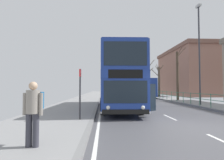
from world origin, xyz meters
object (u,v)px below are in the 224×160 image
(background_bus_far_lane, at_px, (143,87))
(street_lamp_far_side, at_px, (199,47))
(double_decker_bus_main, at_px, (119,80))
(bare_tree_far_02, at_px, (148,79))
(background_building_00, at_px, (197,72))
(bare_tree_far_01, at_px, (178,75))
(bare_tree_far_00, at_px, (159,81))
(pedestrian_with_backpack, at_px, (33,108))
(bus_stop_sign_near, at_px, (80,88))

(background_bus_far_lane, relative_size, street_lamp_far_side, 1.04)
(double_decker_bus_main, height_order, bare_tree_far_02, bare_tree_far_02)
(bare_tree_far_02, bearing_deg, double_decker_bus_main, -108.75)
(background_building_00, bearing_deg, double_decker_bus_main, -127.54)
(background_bus_far_lane, height_order, bare_tree_far_02, bare_tree_far_02)
(bare_tree_far_02, bearing_deg, bare_tree_far_01, -90.50)
(bare_tree_far_01, relative_size, background_building_00, 0.36)
(bare_tree_far_00, height_order, bare_tree_far_02, bare_tree_far_02)
(street_lamp_far_side, bearing_deg, pedestrian_with_backpack, -132.70)
(bare_tree_far_01, distance_m, background_building_00, 20.63)
(pedestrian_with_backpack, relative_size, background_building_00, 0.09)
(bare_tree_far_00, distance_m, bare_tree_far_01, 9.44)
(bare_tree_far_02, distance_m, background_building_00, 11.29)
(double_decker_bus_main, distance_m, bare_tree_far_01, 11.38)
(background_bus_far_lane, height_order, bare_tree_far_01, bare_tree_far_01)
(double_decker_bus_main, height_order, street_lamp_far_side, street_lamp_far_side)
(background_bus_far_lane, bearing_deg, street_lamp_far_side, -82.77)
(bare_tree_far_01, height_order, background_building_00, background_building_00)
(pedestrian_with_backpack, bearing_deg, background_bus_far_lane, 72.33)
(street_lamp_far_side, distance_m, background_building_00, 26.34)
(double_decker_bus_main, xyz_separation_m, bare_tree_far_00, (8.52, 17.39, 0.67))
(background_bus_far_lane, xyz_separation_m, pedestrian_with_backpack, (-8.60, -26.99, -0.58))
(bus_stop_sign_near, relative_size, bare_tree_far_00, 0.42)
(street_lamp_far_side, bearing_deg, double_decker_bus_main, -167.95)
(bare_tree_far_01, bearing_deg, bare_tree_far_02, 89.50)
(street_lamp_far_side, height_order, background_building_00, background_building_00)
(background_bus_far_lane, xyz_separation_m, street_lamp_far_side, (1.97, -15.54, 3.65))
(double_decker_bus_main, height_order, pedestrian_with_backpack, double_decker_bus_main)
(background_bus_far_lane, distance_m, pedestrian_with_backpack, 28.33)
(pedestrian_with_backpack, relative_size, street_lamp_far_side, 0.18)
(bare_tree_far_01, distance_m, bare_tree_far_02, 16.16)
(double_decker_bus_main, bearing_deg, bare_tree_far_01, 44.73)
(background_bus_far_lane, height_order, street_lamp_far_side, street_lamp_far_side)
(street_lamp_far_side, relative_size, bare_tree_far_02, 1.22)
(pedestrian_with_backpack, bearing_deg, bare_tree_far_00, 67.00)
(double_decker_bus_main, relative_size, bus_stop_sign_near, 4.56)
(pedestrian_with_backpack, distance_m, bus_stop_sign_near, 4.17)
(background_bus_far_lane, xyz_separation_m, bare_tree_far_01, (2.49, -9.17, 1.62))
(bus_stop_sign_near, relative_size, bare_tree_far_01, 0.37)
(background_building_00, bearing_deg, background_bus_far_lane, -149.81)
(bare_tree_far_00, bearing_deg, street_lamp_far_side, -93.59)
(background_bus_far_lane, bearing_deg, bare_tree_far_00, 4.76)
(street_lamp_far_side, height_order, bare_tree_far_00, street_lamp_far_side)
(bare_tree_far_01, bearing_deg, double_decker_bus_main, -135.27)
(background_bus_far_lane, relative_size, background_building_00, 0.52)
(bare_tree_far_00, bearing_deg, background_building_00, 35.68)
(street_lamp_far_side, distance_m, bare_tree_far_01, 6.70)
(background_bus_far_lane, distance_m, bare_tree_far_00, 3.21)
(pedestrian_with_backpack, bearing_deg, street_lamp_far_side, 47.30)
(background_bus_far_lane, relative_size, bare_tree_far_00, 1.65)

